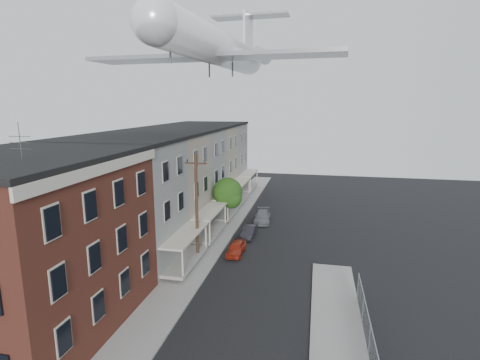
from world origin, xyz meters
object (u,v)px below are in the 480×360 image
object	(u,v)px
utility_pole	(197,207)
car_near	(236,248)
street_tree	(229,194)
car_far	(262,217)
car_mid	(249,232)
airplane	(219,48)

from	to	relation	value
utility_pole	car_near	distance (m)	5.38
street_tree	car_far	distance (m)	4.78
utility_pole	car_far	size ratio (longest dim) A/B	2.15
car_near	street_tree	bearing A→B (deg)	109.07
street_tree	car_near	size ratio (longest dim) A/B	1.56
utility_pole	street_tree	xyz separation A→B (m)	(0.33, 9.92, -1.22)
utility_pole	street_tree	world-z (taller)	utility_pole
car_mid	car_far	world-z (taller)	car_far
car_mid	airplane	bearing A→B (deg)	-132.35
car_mid	car_near	bearing A→B (deg)	-92.81
car_near	car_far	bearing A→B (deg)	85.96
car_far	airplane	xyz separation A→B (m)	(-2.80, -7.52, 17.04)
utility_pole	car_near	size ratio (longest dim) A/B	2.71
car_mid	airplane	xyz separation A→B (m)	(-2.22, -2.34, 17.09)
street_tree	airplane	bearing A→B (deg)	-83.45
car_near	airplane	distance (m)	17.32
street_tree	car_mid	size ratio (longest dim) A/B	1.55
car_mid	car_far	xyz separation A→B (m)	(0.58, 5.17, 0.06)
airplane	utility_pole	bearing A→B (deg)	-103.85
car_far	car_mid	bearing A→B (deg)	-101.45
car_mid	car_far	size ratio (longest dim) A/B	0.80
car_near	car_far	xyz separation A→B (m)	(0.89, 9.67, 0.04)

